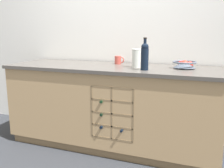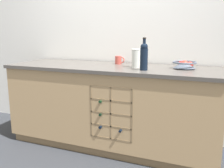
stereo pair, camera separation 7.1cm
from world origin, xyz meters
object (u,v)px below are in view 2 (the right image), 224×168
Objects in this scene: ceramic_mug at (119,60)px; standing_wine_bottle at (144,56)px; fruit_bowl at (185,64)px; white_pitcher at (136,58)px.

standing_wine_bottle is at bearing -42.48° from ceramic_mug.
standing_wine_bottle is at bearing -144.79° from fruit_bowl.
white_pitcher is at bearing -37.07° from ceramic_mug.
fruit_bowl is 0.76m from ceramic_mug.
standing_wine_bottle reaches higher than fruit_bowl.
fruit_bowl is 0.44m from standing_wine_bottle.
standing_wine_bottle is (0.12, -0.15, 0.04)m from white_pitcher.
standing_wine_bottle is (-0.35, -0.25, 0.09)m from fruit_bowl.
white_pitcher reaches higher than ceramic_mug.
fruit_bowl is 0.76× the size of standing_wine_bottle.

